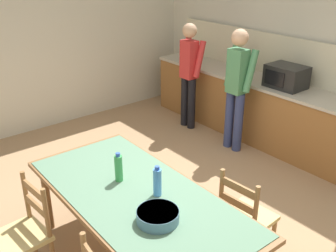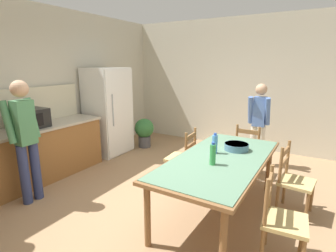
{
  "view_description": "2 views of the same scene",
  "coord_description": "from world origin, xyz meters",
  "px_view_note": "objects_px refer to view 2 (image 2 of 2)",
  "views": [
    {
      "loc": [
        2.52,
        -2.22,
        2.61
      ],
      "look_at": [
        -0.36,
        0.13,
        0.94
      ],
      "focal_mm": 42.0,
      "sensor_mm": 36.0,
      "label": 1
    },
    {
      "loc": [
        -2.74,
        -1.69,
        1.9
      ],
      "look_at": [
        -0.07,
        -0.11,
        1.16
      ],
      "focal_mm": 28.0,
      "sensor_mm": 36.0,
      "label": 2
    }
  ],
  "objects_px": {
    "bottle_off_centre": "(215,144)",
    "chair_head_end": "(248,151)",
    "dining_table": "(220,163)",
    "serving_bowl": "(236,146)",
    "chair_side_near_left": "(281,219)",
    "refrigerator": "(108,111)",
    "chair_side_far_right": "(183,158)",
    "person_at_counter": "(25,136)",
    "chair_side_near_right": "(293,181)",
    "potted_plant": "(144,131)",
    "microwave": "(30,119)",
    "bottle_near_centre": "(213,154)",
    "person_by_table": "(259,121)"
  },
  "relations": [
    {
      "from": "bottle_off_centre",
      "to": "chair_head_end",
      "type": "height_order",
      "value": "bottle_off_centre"
    },
    {
      "from": "dining_table",
      "to": "serving_bowl",
      "type": "bearing_deg",
      "value": -12.08
    },
    {
      "from": "chair_side_near_left",
      "to": "refrigerator",
      "type": "bearing_deg",
      "value": 62.07
    },
    {
      "from": "dining_table",
      "to": "chair_side_far_right",
      "type": "distance_m",
      "value": 0.98
    },
    {
      "from": "chair_side_far_right",
      "to": "person_at_counter",
      "type": "bearing_deg",
      "value": -49.33
    },
    {
      "from": "chair_side_near_right",
      "to": "potted_plant",
      "type": "xyz_separation_m",
      "value": [
        1.3,
        3.26,
        -0.06
      ]
    },
    {
      "from": "refrigerator",
      "to": "microwave",
      "type": "bearing_deg",
      "value": 179.37
    },
    {
      "from": "chair_side_far_right",
      "to": "potted_plant",
      "type": "height_order",
      "value": "chair_side_far_right"
    },
    {
      "from": "dining_table",
      "to": "potted_plant",
      "type": "height_order",
      "value": "dining_table"
    },
    {
      "from": "bottle_near_centre",
      "to": "chair_side_far_right",
      "type": "distance_m",
      "value": 1.2
    },
    {
      "from": "chair_side_far_right",
      "to": "chair_head_end",
      "type": "bearing_deg",
      "value": 133.55
    },
    {
      "from": "serving_bowl",
      "to": "chair_side_near_right",
      "type": "xyz_separation_m",
      "value": [
        0.1,
        -0.73,
        -0.37
      ]
    },
    {
      "from": "chair_side_far_right",
      "to": "chair_side_near_right",
      "type": "relative_size",
      "value": 1.0
    },
    {
      "from": "chair_side_far_right",
      "to": "person_at_counter",
      "type": "distance_m",
      "value": 2.28
    },
    {
      "from": "person_at_counter",
      "to": "chair_side_far_right",
      "type": "bearing_deg",
      "value": -135.61
    },
    {
      "from": "chair_head_end",
      "to": "person_by_table",
      "type": "height_order",
      "value": "person_by_table"
    },
    {
      "from": "refrigerator",
      "to": "serving_bowl",
      "type": "height_order",
      "value": "refrigerator"
    },
    {
      "from": "refrigerator",
      "to": "person_by_table",
      "type": "relative_size",
      "value": 1.18
    },
    {
      "from": "refrigerator",
      "to": "bottle_off_centre",
      "type": "distance_m",
      "value": 2.92
    },
    {
      "from": "chair_side_far_right",
      "to": "potted_plant",
      "type": "bearing_deg",
      "value": -131.29
    },
    {
      "from": "chair_side_near_right",
      "to": "potted_plant",
      "type": "distance_m",
      "value": 3.51
    },
    {
      "from": "microwave",
      "to": "potted_plant",
      "type": "relative_size",
      "value": 0.75
    },
    {
      "from": "chair_side_near_left",
      "to": "chair_side_near_right",
      "type": "relative_size",
      "value": 1.0
    },
    {
      "from": "chair_head_end",
      "to": "chair_side_near_right",
      "type": "bearing_deg",
      "value": 132.24
    },
    {
      "from": "chair_side_far_right",
      "to": "bottle_off_centre",
      "type": "bearing_deg",
      "value": 55.55
    },
    {
      "from": "microwave",
      "to": "chair_head_end",
      "type": "distance_m",
      "value": 3.61
    },
    {
      "from": "bottle_near_centre",
      "to": "chair_side_near_right",
      "type": "xyz_separation_m",
      "value": [
        0.76,
        -0.82,
        -0.44
      ]
    },
    {
      "from": "microwave",
      "to": "potted_plant",
      "type": "bearing_deg",
      "value": -10.46
    },
    {
      "from": "bottle_near_centre",
      "to": "refrigerator",
      "type": "bearing_deg",
      "value": 64.63
    },
    {
      "from": "dining_table",
      "to": "bottle_off_centre",
      "type": "bearing_deg",
      "value": 48.42
    },
    {
      "from": "bottle_near_centre",
      "to": "chair_side_far_right",
      "type": "height_order",
      "value": "bottle_near_centre"
    },
    {
      "from": "person_by_table",
      "to": "potted_plant",
      "type": "distance_m",
      "value": 2.55
    },
    {
      "from": "person_at_counter",
      "to": "chair_side_near_right",
      "type": "bearing_deg",
      "value": -154.4
    },
    {
      "from": "serving_bowl",
      "to": "chair_side_near_left",
      "type": "bearing_deg",
      "value": -141.43
    },
    {
      "from": "microwave",
      "to": "dining_table",
      "type": "xyz_separation_m",
      "value": [
        0.64,
        -2.9,
        -0.37
      ]
    },
    {
      "from": "bottle_near_centre",
      "to": "person_at_counter",
      "type": "distance_m",
      "value": 2.5
    },
    {
      "from": "serving_bowl",
      "to": "chair_side_far_right",
      "type": "relative_size",
      "value": 0.35
    },
    {
      "from": "serving_bowl",
      "to": "potted_plant",
      "type": "relative_size",
      "value": 0.48
    },
    {
      "from": "microwave",
      "to": "dining_table",
      "type": "bearing_deg",
      "value": -77.57
    },
    {
      "from": "potted_plant",
      "to": "refrigerator",
      "type": "bearing_deg",
      "value": 148.36
    },
    {
      "from": "bottle_off_centre",
      "to": "chair_side_far_right",
      "type": "bearing_deg",
      "value": 59.26
    },
    {
      "from": "person_at_counter",
      "to": "potted_plant",
      "type": "height_order",
      "value": "person_at_counter"
    },
    {
      "from": "bottle_off_centre",
      "to": "chair_side_near_left",
      "type": "distance_m",
      "value": 1.2
    },
    {
      "from": "bottle_off_centre",
      "to": "person_at_counter",
      "type": "bearing_deg",
      "value": 117.09
    },
    {
      "from": "refrigerator",
      "to": "bottle_off_centre",
      "type": "height_order",
      "value": "refrigerator"
    },
    {
      "from": "bottle_off_centre",
      "to": "chair_side_near_left",
      "type": "bearing_deg",
      "value": -124.03
    },
    {
      "from": "chair_side_near_left",
      "to": "chair_side_near_right",
      "type": "distance_m",
      "value": 1.0
    },
    {
      "from": "chair_side_near_right",
      "to": "dining_table",
      "type": "bearing_deg",
      "value": 127.16
    },
    {
      "from": "refrigerator",
      "to": "chair_side_near_left",
      "type": "bearing_deg",
      "value": -113.51
    },
    {
      "from": "person_by_table",
      "to": "chair_side_near_left",
      "type": "bearing_deg",
      "value": 17.05
    }
  ]
}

